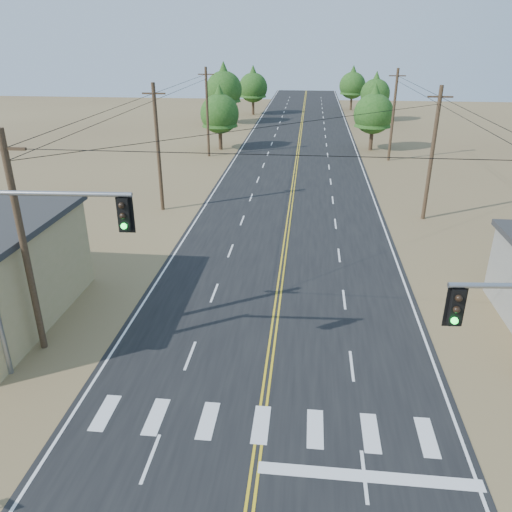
# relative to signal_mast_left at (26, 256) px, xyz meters

# --- Properties ---
(road) EXTENTS (15.00, 200.00, 0.02)m
(road) POSITION_rel_signal_mast_left_xyz_m (9.25, 19.92, -5.52)
(road) COLOR black
(road) RESTS_ON ground
(utility_pole_left_near) EXTENTS (1.80, 0.30, 10.00)m
(utility_pole_left_near) POSITION_rel_signal_mast_left_xyz_m (-1.25, 1.92, -0.41)
(utility_pole_left_near) COLOR #4C3826
(utility_pole_left_near) RESTS_ON ground
(utility_pole_left_mid) EXTENTS (1.80, 0.30, 10.00)m
(utility_pole_left_mid) POSITION_rel_signal_mast_left_xyz_m (-1.25, 21.92, -0.41)
(utility_pole_left_mid) COLOR #4C3826
(utility_pole_left_mid) RESTS_ON ground
(utility_pole_left_far) EXTENTS (1.80, 0.30, 10.00)m
(utility_pole_left_far) POSITION_rel_signal_mast_left_xyz_m (-1.25, 41.92, -0.41)
(utility_pole_left_far) COLOR #4C3826
(utility_pole_left_far) RESTS_ON ground
(utility_pole_right_mid) EXTENTS (1.80, 0.30, 10.00)m
(utility_pole_right_mid) POSITION_rel_signal_mast_left_xyz_m (19.75, 21.92, -0.41)
(utility_pole_right_mid) COLOR #4C3826
(utility_pole_right_mid) RESTS_ON ground
(utility_pole_right_far) EXTENTS (1.80, 0.30, 10.00)m
(utility_pole_right_far) POSITION_rel_signal_mast_left_xyz_m (19.75, 41.92, -0.41)
(utility_pole_right_far) COLOR #4C3826
(utility_pole_right_far) RESTS_ON ground
(signal_mast_left) EXTENTS (6.24, 0.61, 8.24)m
(signal_mast_left) POSITION_rel_signal_mast_left_xyz_m (0.00, 0.00, 0.00)
(signal_mast_left) COLOR gray
(signal_mast_left) RESTS_ON ground
(tree_left_near) EXTENTS (4.75, 4.75, 7.92)m
(tree_left_near) POSITION_rel_signal_mast_left_xyz_m (-0.51, 45.86, -0.69)
(tree_left_near) COLOR #3F2D1E
(tree_left_near) RESTS_ON ground
(tree_left_mid) EXTENTS (5.74, 5.74, 9.57)m
(tree_left_mid) POSITION_rel_signal_mast_left_xyz_m (-3.25, 65.57, 0.32)
(tree_left_mid) COLOR #3F2D1E
(tree_left_mid) RESTS_ON ground
(tree_left_far) EXTENTS (5.08, 5.08, 8.47)m
(tree_left_far) POSITION_rel_signal_mast_left_xyz_m (0.25, 76.12, -0.35)
(tree_left_far) COLOR #3F2D1E
(tree_left_far) RESTS_ON ground
(tree_right_near) EXTENTS (4.81, 4.81, 8.02)m
(tree_right_near) POSITION_rel_signal_mast_left_xyz_m (18.25, 47.44, -0.62)
(tree_right_near) COLOR #3F2D1E
(tree_right_near) RESTS_ON ground
(tree_right_mid) EXTENTS (4.77, 4.77, 7.95)m
(tree_right_mid) POSITION_rel_signal_mast_left_xyz_m (21.04, 70.88, -0.67)
(tree_right_mid) COLOR #3F2D1E
(tree_right_mid) RESTS_ON ground
(tree_right_far) EXTENTS (4.89, 4.89, 8.15)m
(tree_right_far) POSITION_rel_signal_mast_left_xyz_m (18.25, 84.10, -0.54)
(tree_right_far) COLOR #3F2D1E
(tree_right_far) RESTS_ON ground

